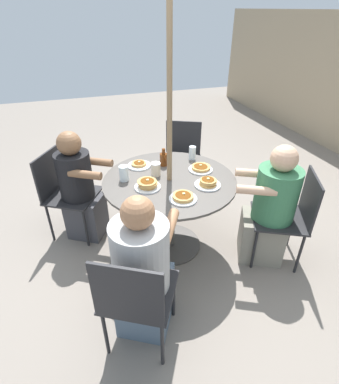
% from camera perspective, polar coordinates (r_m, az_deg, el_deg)
% --- Properties ---
extents(ground_plane, '(12.00, 12.00, 0.00)m').
position_cam_1_polar(ground_plane, '(2.99, 0.00, -9.91)').
color(ground_plane, gray).
extents(patio_table, '(1.14, 1.14, 0.73)m').
position_cam_1_polar(patio_table, '(2.65, 0.00, -0.75)').
color(patio_table, '#4C4742').
rests_on(patio_table, ground).
extents(umbrella_pole, '(0.04, 0.04, 2.14)m').
position_cam_1_polar(umbrella_pole, '(2.41, 0.00, 9.42)').
color(umbrella_pole, '#846B4C').
rests_on(umbrella_pole, ground).
extents(patio_chair_north, '(0.60, 0.60, 0.86)m').
position_cam_1_polar(patio_chair_north, '(1.93, -6.51, -19.06)').
color(patio_chair_north, '#232326').
rests_on(patio_chair_north, ground).
extents(diner_north, '(0.59, 0.54, 1.11)m').
position_cam_1_polar(diner_north, '(2.03, -5.04, -15.23)').
color(diner_north, slate).
rests_on(diner_north, ground).
extents(patio_chair_east, '(0.59, 0.59, 0.86)m').
position_cam_1_polar(patio_chair_east, '(2.75, 22.02, -3.74)').
color(patio_chair_east, '#232326').
rests_on(patio_chair_east, ground).
extents(diner_east, '(0.52, 0.58, 1.10)m').
position_cam_1_polar(diner_east, '(2.71, 18.49, -3.39)').
color(diner_east, gray).
rests_on(diner_east, ground).
extents(patio_chair_south, '(0.59, 0.59, 0.86)m').
position_cam_1_polar(patio_chair_south, '(3.59, 2.40, 7.19)').
color(patio_chair_south, '#232326').
rests_on(patio_chair_south, ground).
extents(patio_chair_west, '(0.60, 0.60, 0.86)m').
position_cam_1_polar(patio_chair_west, '(3.05, -19.47, 0.49)').
color(patio_chair_west, '#232326').
rests_on(patio_chair_west, ground).
extents(diner_west, '(0.49, 0.54, 1.09)m').
position_cam_1_polar(diner_west, '(2.96, -16.65, 0.28)').
color(diner_west, '#3D3D42').
rests_on(diner_west, ground).
extents(pancake_plate_a, '(0.22, 0.22, 0.05)m').
position_cam_1_polar(pancake_plate_a, '(2.79, -5.80, 5.19)').
color(pancake_plate_a, white).
rests_on(pancake_plate_a, patio_table).
extents(pancake_plate_b, '(0.22, 0.22, 0.08)m').
position_cam_1_polar(pancake_plate_b, '(2.43, -4.18, 1.41)').
color(pancake_plate_b, white).
rests_on(pancake_plate_b, patio_table).
extents(pancake_plate_c, '(0.22, 0.22, 0.07)m').
position_cam_1_polar(pancake_plate_c, '(2.47, 7.30, 1.69)').
color(pancake_plate_c, white).
rests_on(pancake_plate_c, patio_table).
extents(pancake_plate_d, '(0.22, 0.22, 0.05)m').
position_cam_1_polar(pancake_plate_d, '(2.28, 2.60, -1.04)').
color(pancake_plate_d, white).
rests_on(pancake_plate_d, patio_table).
extents(pancake_plate_e, '(0.22, 0.22, 0.05)m').
position_cam_1_polar(pancake_plate_e, '(2.72, 5.97, 4.52)').
color(pancake_plate_e, white).
rests_on(pancake_plate_e, patio_table).
extents(syrup_bottle, '(0.09, 0.07, 0.17)m').
position_cam_1_polar(syrup_bottle, '(2.77, -1.12, 6.31)').
color(syrup_bottle, '#602D0F').
rests_on(syrup_bottle, patio_table).
extents(coffee_cup, '(0.08, 0.08, 0.12)m').
position_cam_1_polar(coffee_cup, '(2.60, -2.63, 4.38)').
color(coffee_cup, beige).
rests_on(coffee_cup, patio_table).
extents(drinking_glass_a, '(0.07, 0.07, 0.13)m').
position_cam_1_polar(drinking_glass_a, '(2.90, 4.36, 7.44)').
color(drinking_glass_a, silver).
rests_on(drinking_glass_a, patio_table).
extents(drinking_glass_b, '(0.08, 0.08, 0.13)m').
position_cam_1_polar(drinking_glass_b, '(2.55, -8.68, 3.54)').
color(drinking_glass_b, silver).
rests_on(drinking_glass_b, patio_table).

